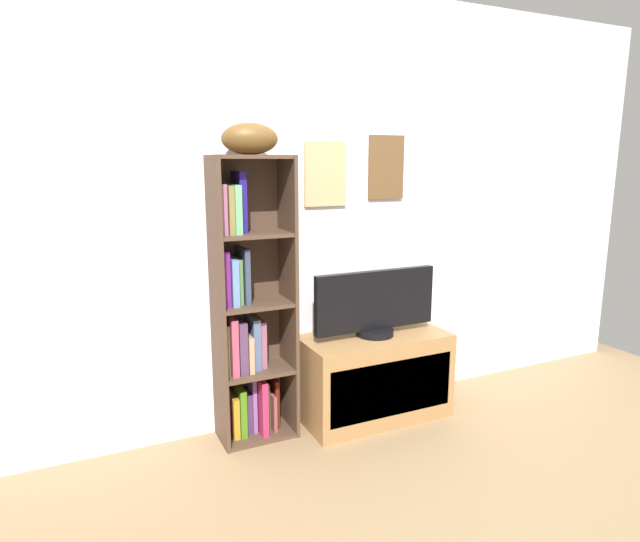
# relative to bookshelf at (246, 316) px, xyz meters

# --- Properties ---
(ground) EXTENTS (5.20, 5.20, 0.04)m
(ground) POSITION_rel_bookshelf_xyz_m (0.60, -0.99, -0.72)
(ground) COLOR #8A6F4C
(back_wall) EXTENTS (4.80, 0.08, 2.47)m
(back_wall) POSITION_rel_bookshelf_xyz_m (0.60, 0.14, 0.54)
(back_wall) COLOR white
(back_wall) RESTS_ON ground
(bookshelf) EXTENTS (0.42, 0.27, 1.55)m
(bookshelf) POSITION_rel_bookshelf_xyz_m (0.00, 0.00, 0.00)
(bookshelf) COLOR #4C3728
(bookshelf) RESTS_ON ground
(football) EXTENTS (0.31, 0.21, 0.16)m
(football) POSITION_rel_bookshelf_xyz_m (0.04, -0.03, 0.94)
(football) COLOR brown
(football) RESTS_ON bookshelf
(tv_stand) EXTENTS (0.88, 0.42, 0.51)m
(tv_stand) POSITION_rel_bookshelf_xyz_m (0.75, -0.11, -0.44)
(tv_stand) COLOR #9B6F41
(tv_stand) RESTS_ON ground
(television) EXTENTS (0.77, 0.22, 0.39)m
(television) POSITION_rel_bookshelf_xyz_m (0.75, -0.11, 0.01)
(television) COLOR black
(television) RESTS_ON tv_stand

